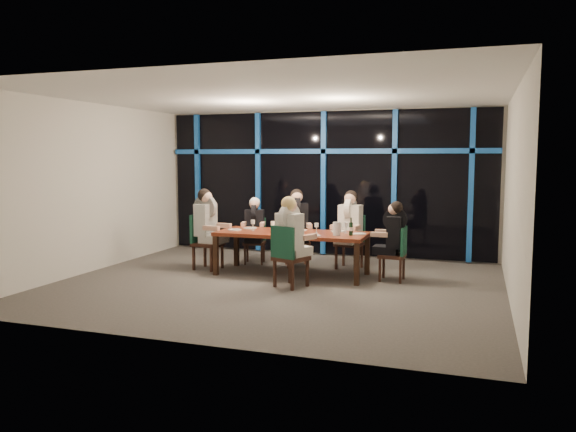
{
  "coord_description": "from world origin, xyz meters",
  "views": [
    {
      "loc": [
        3.02,
        -8.32,
        2.04
      ],
      "look_at": [
        0.0,
        0.6,
        1.05
      ],
      "focal_mm": 35.0,
      "sensor_mm": 36.0,
      "label": 1
    }
  ],
  "objects": [
    {
      "name": "plate_far_left",
      "position": [
        -0.87,
        1.03,
        0.76
      ],
      "size": [
        0.24,
        0.24,
        0.01
      ],
      "primitive_type": "cylinder",
      "color": "white",
      "rests_on": "dining_table"
    },
    {
      "name": "wine_glass_c",
      "position": [
        0.45,
        0.8,
        0.88
      ],
      "size": [
        0.07,
        0.07,
        0.18
      ],
      "color": "silver",
      "rests_on": "dining_table"
    },
    {
      "name": "chair_far_mid",
      "position": [
        -0.19,
        1.65,
        0.55
      ],
      "size": [
        0.6,
        0.6,
        0.99
      ],
      "rotation": [
        0.0,
        0.0,
        0.42
      ],
      "color": "#321810",
      "rests_on": "ground"
    },
    {
      "name": "wine_bottle",
      "position": [
        1.06,
        0.72,
        0.86
      ],
      "size": [
        0.07,
        0.07,
        0.3
      ],
      "rotation": [
        0.0,
        0.0,
        0.28
      ],
      "color": "black",
      "rests_on": "dining_table"
    },
    {
      "name": "chair_end_left",
      "position": [
        -1.69,
        0.79,
        0.56
      ],
      "size": [
        0.51,
        0.51,
        1.0
      ],
      "rotation": [
        0.0,
        0.0,
        1.47
      ],
      "color": "#321810",
      "rests_on": "ground"
    },
    {
      "name": "diner_near_mid",
      "position": [
        0.27,
        -0.07,
        0.93
      ],
      "size": [
        0.61,
        0.67,
        0.95
      ],
      "rotation": [
        0.0,
        0.0,
        2.75
      ],
      "color": "silver",
      "rests_on": "ground"
    },
    {
      "name": "wine_glass_d",
      "position": [
        -0.73,
        0.82,
        0.89
      ],
      "size": [
        0.07,
        0.07,
        0.19
      ],
      "color": "silver",
      "rests_on": "dining_table"
    },
    {
      "name": "tea_light",
      "position": [
        -0.11,
        0.5,
        0.77
      ],
      "size": [
        0.05,
        0.05,
        0.03
      ],
      "primitive_type": "cylinder",
      "color": "#F1A048",
      "rests_on": "dining_table"
    },
    {
      "name": "plate_near_mid",
      "position": [
        0.49,
        0.46,
        0.76
      ],
      "size": [
        0.24,
        0.24,
        0.01
      ],
      "primitive_type": "cylinder",
      "color": "white",
      "rests_on": "dining_table"
    },
    {
      "name": "plate_end_left",
      "position": [
        -1.05,
        0.72,
        0.76
      ],
      "size": [
        0.24,
        0.24,
        0.01
      ],
      "primitive_type": "cylinder",
      "color": "white",
      "rests_on": "dining_table"
    },
    {
      "name": "diner_far_left",
      "position": [
        -1.01,
        1.58,
        0.83
      ],
      "size": [
        0.49,
        0.58,
        0.85
      ],
      "rotation": [
        0.0,
        0.0,
        0.25
      ],
      "color": "black",
      "rests_on": "ground"
    },
    {
      "name": "wine_glass_b",
      "position": [
        0.1,
        0.92,
        0.87
      ],
      "size": [
        0.07,
        0.07,
        0.17
      ],
      "color": "silver",
      "rests_on": "dining_table"
    },
    {
      "name": "plate_far_mid",
      "position": [
        0.07,
        1.06,
        0.76
      ],
      "size": [
        0.24,
        0.24,
        0.01
      ],
      "primitive_type": "cylinder",
      "color": "white",
      "rests_on": "dining_table"
    },
    {
      "name": "dining_table",
      "position": [
        0.0,
        0.8,
        0.68
      ],
      "size": [
        2.6,
        1.0,
        0.75
      ],
      "color": "maroon",
      "rests_on": "ground"
    },
    {
      "name": "chair_far_right",
      "position": [
        0.84,
        1.76,
        0.55
      ],
      "size": [
        0.52,
        0.52,
        0.98
      ],
      "rotation": [
        0.0,
        0.0,
        -0.15
      ],
      "color": "#321810",
      "rests_on": "ground"
    },
    {
      "name": "chair_near_mid",
      "position": [
        0.24,
        -0.14,
        0.55
      ],
      "size": [
        0.59,
        0.59,
        0.98
      ],
      "rotation": [
        0.0,
        0.0,
        2.75
      ],
      "color": "#321810",
      "rests_on": "ground"
    },
    {
      "name": "diner_end_right",
      "position": [
        1.72,
        0.89,
        0.86
      ],
      "size": [
        0.57,
        0.45,
        0.88
      ],
      "rotation": [
        0.0,
        0.0,
        4.68
      ],
      "color": "black",
      "rests_on": "ground"
    },
    {
      "name": "chair_end_right",
      "position": [
        1.8,
        0.89,
        0.5
      ],
      "size": [
        0.43,
        0.43,
        0.9
      ],
      "rotation": [
        0.0,
        0.0,
        4.68
      ],
      "color": "#321810",
      "rests_on": "ground"
    },
    {
      "name": "plate_end_right",
      "position": [
        1.16,
        0.91,
        0.76
      ],
      "size": [
        0.24,
        0.24,
        0.01
      ],
      "primitive_type": "cylinder",
      "color": "white",
      "rests_on": "dining_table"
    },
    {
      "name": "diner_far_mid",
      "position": [
        -0.15,
        1.57,
        0.94
      ],
      "size": [
        0.62,
        0.68,
        0.96
      ],
      "rotation": [
        0.0,
        0.0,
        0.42
      ],
      "color": "black",
      "rests_on": "ground"
    },
    {
      "name": "water_pitcher",
      "position": [
        0.83,
        0.65,
        0.86
      ],
      "size": [
        0.14,
        0.12,
        0.22
      ],
      "rotation": [
        0.0,
        0.0,
        -0.18
      ],
      "color": "silver",
      "rests_on": "dining_table"
    },
    {
      "name": "wine_glass_a",
      "position": [
        -0.34,
        0.77,
        0.88
      ],
      "size": [
        0.07,
        0.07,
        0.18
      ],
      "color": "white",
      "rests_on": "dining_table"
    },
    {
      "name": "chair_far_left",
      "position": [
        -1.03,
        1.65,
        0.48
      ],
      "size": [
        0.49,
        0.49,
        0.87
      ],
      "rotation": [
        0.0,
        0.0,
        0.25
      ],
      "color": "#321810",
      "rests_on": "ground"
    },
    {
      "name": "room",
      "position": [
        0.0,
        0.0,
        2.02
      ],
      "size": [
        7.04,
        7.0,
        3.02
      ],
      "color": "#56514C",
      "rests_on": "ground"
    },
    {
      "name": "diner_far_right",
      "position": [
        0.82,
        1.68,
        0.93
      ],
      "size": [
        0.52,
        0.64,
        0.95
      ],
      "rotation": [
        0.0,
        0.0,
        -0.15
      ],
      "color": "silver",
      "rests_on": "ground"
    },
    {
      "name": "plate_far_right",
      "position": [
        0.74,
        1.12,
        0.76
      ],
      "size": [
        0.24,
        0.24,
        0.01
      ],
      "primitive_type": "cylinder",
      "color": "white",
      "rests_on": "dining_table"
    },
    {
      "name": "wine_glass_e",
      "position": [
        0.92,
        0.97,
        0.89
      ],
      "size": [
        0.07,
        0.07,
        0.19
      ],
      "color": "silver",
      "rests_on": "dining_table"
    },
    {
      "name": "diner_end_left",
      "position": [
        -1.61,
        0.78,
        0.96
      ],
      "size": [
        0.65,
        0.53,
        0.98
      ],
      "rotation": [
        0.0,
        0.0,
        1.47
      ],
      "color": "black",
      "rests_on": "ground"
    },
    {
      "name": "window_wall",
      "position": [
        0.01,
        2.93,
        1.55
      ],
      "size": [
        6.86,
        0.43,
        2.94
      ],
      "color": "black",
      "rests_on": "ground"
    }
  ]
}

